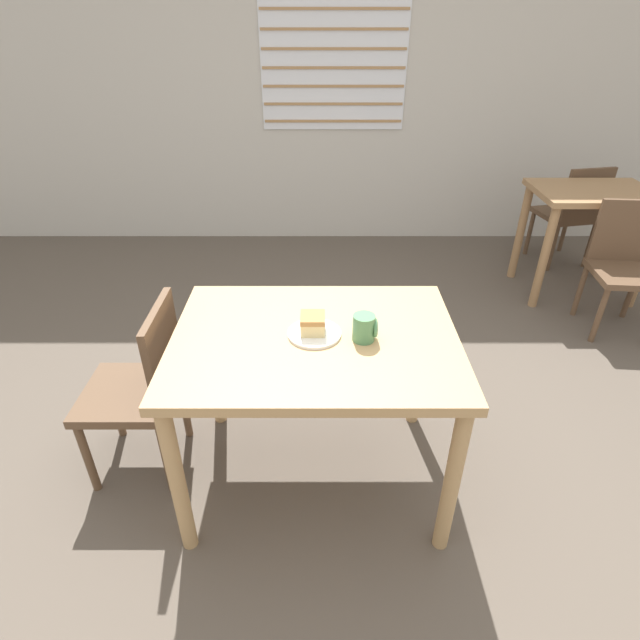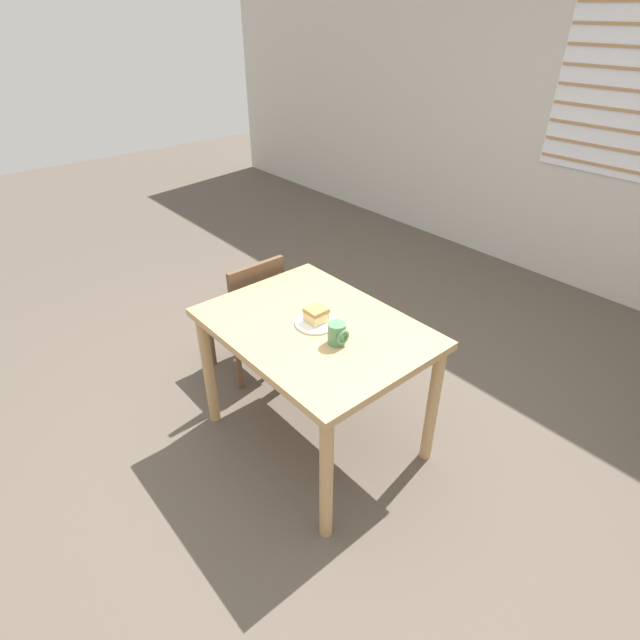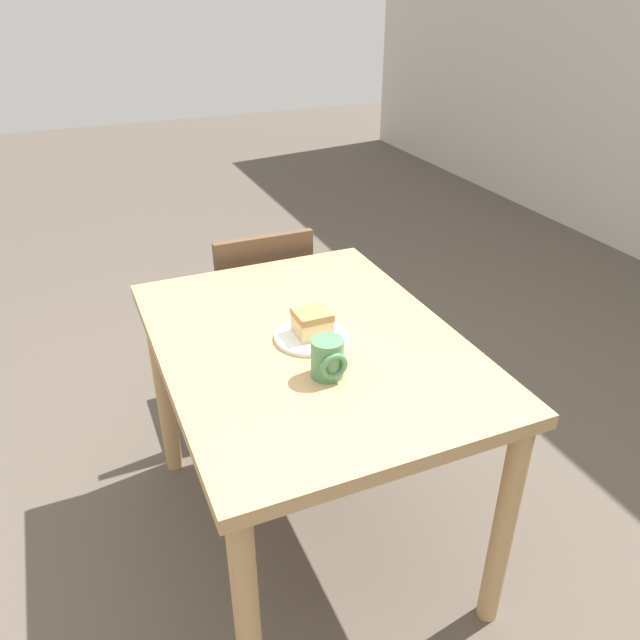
% 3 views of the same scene
% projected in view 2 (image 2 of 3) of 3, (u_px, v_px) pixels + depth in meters
% --- Properties ---
extents(ground_plane, '(14.00, 14.00, 0.00)m').
position_uv_depth(ground_plane, '(310.00, 461.00, 2.69)').
color(ground_plane, brown).
extents(wall_back, '(10.00, 0.10, 2.80)m').
position_uv_depth(wall_back, '(632.00, 115.00, 3.59)').
color(wall_back, beige).
rests_on(wall_back, ground_plane).
extents(dining_table_near, '(1.10, 0.82, 0.76)m').
position_uv_depth(dining_table_near, '(315.00, 342.00, 2.49)').
color(dining_table_near, tan).
rests_on(dining_table_near, ground_plane).
extents(chair_near_window, '(0.40, 0.40, 0.83)m').
position_uv_depth(chair_near_window, '(249.00, 313.00, 3.12)').
color(chair_near_window, brown).
rests_on(chair_near_window, ground_plane).
extents(plate, '(0.21, 0.21, 0.01)m').
position_uv_depth(plate, '(316.00, 323.00, 2.44)').
color(plate, white).
rests_on(plate, dining_table_near).
extents(cake_slice, '(0.09, 0.10, 0.07)m').
position_uv_depth(cake_slice, '(316.00, 315.00, 2.42)').
color(cake_slice, '#E5CC89').
rests_on(cake_slice, plate).
extents(coffee_mug, '(0.09, 0.08, 0.10)m').
position_uv_depth(coffee_mug, '(337.00, 334.00, 2.28)').
color(coffee_mug, '#4C8456').
rests_on(coffee_mug, dining_table_near).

